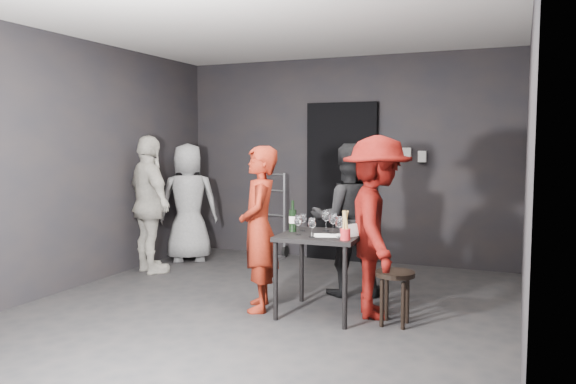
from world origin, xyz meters
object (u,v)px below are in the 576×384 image
at_px(hand_truck, 272,242).
at_px(bystander_grey, 189,200).
at_px(stool, 395,283).
at_px(man_maroon, 377,218).
at_px(bystander_cream, 150,197).
at_px(server_red, 259,226).
at_px(woman_black, 347,216).
at_px(breadstick_cup, 345,226).
at_px(wine_bottle, 293,220).
at_px(tasting_table, 322,244).

height_order(hand_truck, bystander_grey, bystander_grey).
bearing_deg(stool, bystander_grey, 152.86).
relative_size(man_maroon, bystander_cream, 0.98).
bearing_deg(bystander_grey, bystander_cream, 53.92).
relative_size(server_red, bystander_cream, 0.86).
bearing_deg(server_red, stool, 67.31).
bearing_deg(woman_black, hand_truck, -67.81).
height_order(hand_truck, woman_black, woman_black).
height_order(server_red, breadstick_cup, server_red).
relative_size(man_maroon, bystander_grey, 1.10).
bearing_deg(breadstick_cup, woman_black, 105.62).
xyz_separation_m(server_red, wine_bottle, (0.31, 0.09, 0.07)).
distance_m(stool, bystander_cream, 3.30).
xyz_separation_m(hand_truck, tasting_table, (1.49, -2.18, 0.44)).
bearing_deg(hand_truck, bystander_cream, -115.98).
height_order(hand_truck, server_red, server_red).
bearing_deg(man_maroon, breadstick_cup, 136.19).
xyz_separation_m(tasting_table, stool, (0.69, -0.05, -0.28)).
bearing_deg(bystander_cream, server_red, -173.59).
xyz_separation_m(hand_truck, breadstick_cup, (1.78, -2.42, 0.66)).
height_order(stool, breadstick_cup, breadstick_cup).
relative_size(server_red, bystander_grey, 0.98).
height_order(man_maroon, bystander_cream, bystander_cream).
bearing_deg(woman_black, wine_bottle, 43.11).
xyz_separation_m(hand_truck, bystander_grey, (-0.92, -0.64, 0.60)).
height_order(tasting_table, bystander_cream, bystander_cream).
height_order(server_red, bystander_cream, bystander_cream).
height_order(hand_truck, stool, hand_truck).
bearing_deg(breadstick_cup, hand_truck, 126.43).
xyz_separation_m(tasting_table, bystander_grey, (-2.41, 1.54, 0.17)).
bearing_deg(man_maroon, bystander_grey, 45.31).
height_order(woman_black, wine_bottle, woman_black).
relative_size(tasting_table, man_maroon, 0.42).
xyz_separation_m(hand_truck, server_red, (0.89, -2.26, 0.58)).
xyz_separation_m(woman_black, bystander_grey, (-2.43, 0.79, -0.00)).
xyz_separation_m(tasting_table, breadstick_cup, (0.30, -0.24, 0.22)).
height_order(bystander_cream, wine_bottle, bystander_cream).
height_order(hand_truck, tasting_table, hand_truck).
relative_size(bystander_cream, wine_bottle, 6.34).
bearing_deg(tasting_table, man_maroon, 17.30).
distance_m(stool, wine_bottle, 1.09).
xyz_separation_m(stool, man_maroon, (-0.21, 0.19, 0.53)).
bearing_deg(stool, tasting_table, 176.05).
distance_m(tasting_table, woman_black, 0.77).
bearing_deg(breadstick_cup, bystander_grey, 146.70).
bearing_deg(server_red, hand_truck, 177.51).
xyz_separation_m(man_maroon, bystander_cream, (-2.94, 0.62, 0.02)).
height_order(wine_bottle, breadstick_cup, wine_bottle).
distance_m(man_maroon, wine_bottle, 0.78).
bearing_deg(bystander_cream, hand_truck, -93.84).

